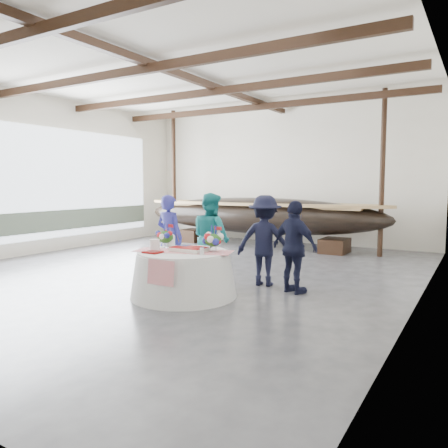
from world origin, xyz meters
The scene contains 14 objects.
floor centered at (0.00, 0.00, 0.00)m, with size 10.00×12.00×0.01m, color #3D3D42.
wall_back centered at (0.00, 6.00, 2.25)m, with size 10.00×0.02×4.50m, color silver.
wall_left centered at (-5.00, 0.00, 2.25)m, with size 0.02×12.00×4.50m, color silver.
wall_right centered at (5.00, 0.00, 2.25)m, with size 0.02×12.00×4.50m, color silver.
ceiling centered at (0.00, 0.00, 4.50)m, with size 10.00×12.00×0.01m, color white.
pavilion_structure centered at (0.00, 0.78, 4.00)m, with size 9.80×11.76×4.50m.
open_bay centered at (-4.95, 1.00, 1.83)m, with size 0.03×7.00×3.20m.
longboat_display centered at (-0.23, 4.47, 0.99)m, with size 8.26×1.65×1.55m.
banquet_table centered at (1.37, -1.69, 0.40)m, with size 1.87×1.87×0.80m.
tabletop_items centered at (1.29, -1.54, 0.95)m, with size 1.82×1.06×0.40m.
guest_woman_blue centered at (0.28, -0.68, 0.88)m, with size 0.64×0.42×1.76m, color navy.
guest_woman_teal centered at (1.12, -0.39, 0.90)m, with size 0.88×0.68×1.81m, color teal.
guest_man_left centered at (2.23, -0.18, 0.88)m, with size 1.14×0.66×1.77m, color black.
guest_man_right centered at (2.97, -0.47, 0.85)m, with size 0.99×0.41×1.69m, color black.
Camera 1 is at (5.86, -7.85, 1.99)m, focal length 35.00 mm.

